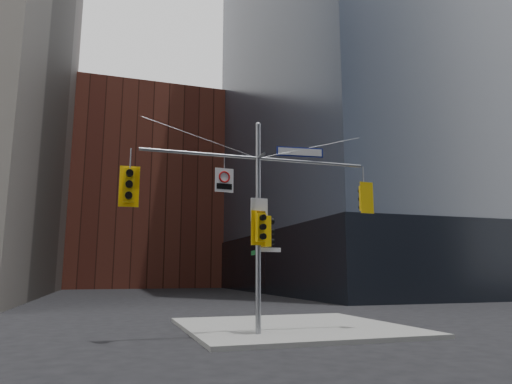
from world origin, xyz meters
TOP-DOWN VIEW (x-y plane):
  - ground at (0.00, 0.00)m, footprint 160.00×160.00m
  - sidewalk_corner at (2.00, 4.00)m, footprint 8.00×8.00m
  - podium_ne at (28.00, 32.00)m, footprint 36.40×36.40m
  - brick_midrise at (0.00, 58.00)m, footprint 26.00×20.00m
  - signal_assembly at (0.00, 1.99)m, footprint 8.00×0.80m
  - traffic_light_west_arm at (-4.24, 2.01)m, footprint 0.63×0.50m
  - traffic_light_east_arm at (4.11, 1.99)m, footprint 0.55×0.45m
  - traffic_light_pole_side at (0.32, 2.01)m, footprint 0.43×0.36m
  - traffic_light_pole_front at (-0.00, 1.73)m, footprint 0.55×0.47m
  - street_sign_blade at (1.57, 2.00)m, footprint 1.71×0.24m
  - regulatory_sign_arm at (-1.19, 1.97)m, footprint 0.64×0.12m
  - regulatory_sign_pole at (0.00, 1.88)m, footprint 0.60×0.06m
  - street_blade_ew at (0.45, 2.00)m, footprint 0.75×0.12m
  - street_blade_ns at (0.00, 2.45)m, footprint 0.09×0.78m

SIDE VIEW (x-z plane):
  - ground at x=0.00m, z-range 0.00..0.00m
  - sidewalk_corner at x=2.00m, z-range 0.00..0.15m
  - street_blade_ns at x=0.00m, z-range 2.70..2.86m
  - street_blade_ew at x=0.45m, z-range 2.79..2.94m
  - podium_ne at x=28.00m, z-range 0.00..6.00m
  - traffic_light_pole_side at x=0.32m, z-range 2.96..4.00m
  - traffic_light_pole_front at x=0.00m, z-range 3.00..4.16m
  - regulatory_sign_pole at x=0.00m, z-range 3.78..4.56m
  - signal_assembly at x=0.00m, z-range 0.77..8.07m
  - traffic_light_west_arm at x=-4.24m, z-range 4.15..5.45m
  - traffic_light_east_arm at x=4.11m, z-range 4.22..5.38m
  - regulatory_sign_arm at x=-1.19m, z-range 4.77..5.58m
  - street_sign_blade at x=1.57m, z-range 6.18..6.52m
  - brick_midrise at x=0.00m, z-range 0.00..28.00m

